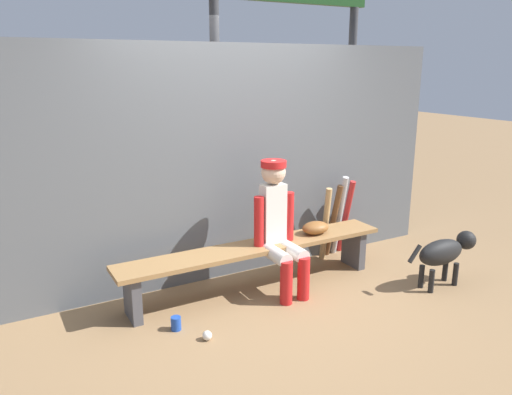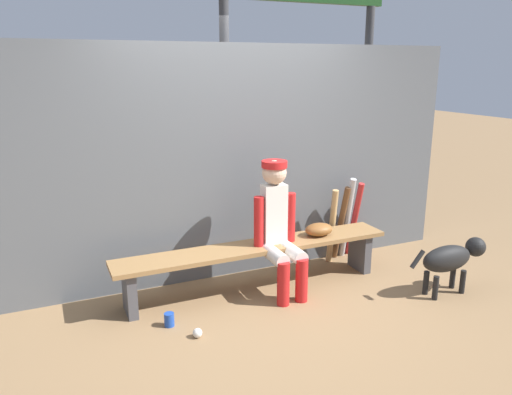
{
  "view_description": "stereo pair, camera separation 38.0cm",
  "coord_description": "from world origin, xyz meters",
  "px_view_note": "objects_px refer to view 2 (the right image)",
  "views": [
    {
      "loc": [
        -2.07,
        -3.71,
        2.03
      ],
      "look_at": [
        0.0,
        0.0,
        0.88
      ],
      "focal_mm": 34.88,
      "sensor_mm": 36.0,
      "label": 1
    },
    {
      "loc": [
        -1.73,
        -3.88,
        2.03
      ],
      "look_at": [
        0.0,
        0.0,
        0.88
      ],
      "focal_mm": 34.88,
      "sensor_mm": 36.0,
      "label": 2
    }
  ],
  "objects_px": {
    "bat_aluminum_silver": "(347,218)",
    "baseball": "(197,333)",
    "cup_on_bench": "(283,234)",
    "dog": "(452,258)",
    "cup_on_ground": "(169,320)",
    "dugout_bench": "(256,255)",
    "bat_wood_tan": "(332,226)",
    "bat_aluminum_red": "(354,219)",
    "bat_wood_dark": "(341,223)",
    "player_seated": "(279,224)",
    "baseball_glove": "(319,229)"
  },
  "relations": [
    {
      "from": "player_seated",
      "to": "bat_wood_dark",
      "type": "bearing_deg",
      "value": 23.55
    },
    {
      "from": "dugout_bench",
      "to": "baseball",
      "type": "xyz_separation_m",
      "value": [
        -0.76,
        -0.59,
        -0.3
      ]
    },
    {
      "from": "bat_wood_dark",
      "to": "cup_on_ground",
      "type": "distance_m",
      "value": 2.15
    },
    {
      "from": "baseball_glove",
      "to": "bat_aluminum_red",
      "type": "height_order",
      "value": "bat_aluminum_red"
    },
    {
      "from": "bat_aluminum_red",
      "to": "cup_on_bench",
      "type": "bearing_deg",
      "value": -163.61
    },
    {
      "from": "baseball_glove",
      "to": "bat_aluminum_silver",
      "type": "relative_size",
      "value": 0.31
    },
    {
      "from": "baseball_glove",
      "to": "bat_aluminum_red",
      "type": "distance_m",
      "value": 0.73
    },
    {
      "from": "bat_aluminum_silver",
      "to": "baseball",
      "type": "relative_size",
      "value": 12.32
    },
    {
      "from": "player_seated",
      "to": "baseball_glove",
      "type": "xyz_separation_m",
      "value": [
        0.48,
        0.1,
        -0.15
      ]
    },
    {
      "from": "bat_wood_dark",
      "to": "baseball_glove",
      "type": "bearing_deg",
      "value": -146.18
    },
    {
      "from": "bat_aluminum_red",
      "to": "cup_on_bench",
      "type": "xyz_separation_m",
      "value": [
        -1.02,
        -0.3,
        0.07
      ]
    },
    {
      "from": "baseball",
      "to": "dog",
      "type": "xyz_separation_m",
      "value": [
        2.34,
        -0.19,
        0.3
      ]
    },
    {
      "from": "bat_aluminum_silver",
      "to": "cup_on_bench",
      "type": "height_order",
      "value": "bat_aluminum_silver"
    },
    {
      "from": "player_seated",
      "to": "bat_aluminum_red",
      "type": "bearing_deg",
      "value": 21.09
    },
    {
      "from": "dugout_bench",
      "to": "bat_aluminum_red",
      "type": "relative_size",
      "value": 3.1
    },
    {
      "from": "baseball_glove",
      "to": "cup_on_bench",
      "type": "bearing_deg",
      "value": 175.28
    },
    {
      "from": "baseball_glove",
      "to": "dog",
      "type": "relative_size",
      "value": 0.33
    },
    {
      "from": "player_seated",
      "to": "bat_wood_tan",
      "type": "bearing_deg",
      "value": 24.21
    },
    {
      "from": "dugout_bench",
      "to": "bat_wood_tan",
      "type": "bearing_deg",
      "value": 14.59
    },
    {
      "from": "cup_on_bench",
      "to": "dog",
      "type": "bearing_deg",
      "value": -32.13
    },
    {
      "from": "player_seated",
      "to": "cup_on_bench",
      "type": "xyz_separation_m",
      "value": [
        0.11,
        0.14,
        -0.16
      ]
    },
    {
      "from": "player_seated",
      "to": "bat_wood_tan",
      "type": "relative_size",
      "value": 1.49
    },
    {
      "from": "dog",
      "to": "baseball",
      "type": "bearing_deg",
      "value": 175.42
    },
    {
      "from": "bat_aluminum_silver",
      "to": "bat_wood_dark",
      "type": "bearing_deg",
      "value": 176.08
    },
    {
      "from": "bat_aluminum_red",
      "to": "cup_on_ground",
      "type": "height_order",
      "value": "bat_aluminum_red"
    },
    {
      "from": "player_seated",
      "to": "dog",
      "type": "distance_m",
      "value": 1.59
    },
    {
      "from": "cup_on_ground",
      "to": "cup_on_bench",
      "type": "relative_size",
      "value": 1.0
    },
    {
      "from": "player_seated",
      "to": "cup_on_bench",
      "type": "height_order",
      "value": "player_seated"
    },
    {
      "from": "baseball_glove",
      "to": "bat_wood_tan",
      "type": "relative_size",
      "value": 0.35
    },
    {
      "from": "dog",
      "to": "dugout_bench",
      "type": "bearing_deg",
      "value": 153.69
    },
    {
      "from": "player_seated",
      "to": "bat_aluminum_silver",
      "type": "height_order",
      "value": "player_seated"
    },
    {
      "from": "bat_aluminum_silver",
      "to": "player_seated",
      "type": "bearing_deg",
      "value": -158.26
    },
    {
      "from": "bat_aluminum_red",
      "to": "dog",
      "type": "bearing_deg",
      "value": -75.97
    },
    {
      "from": "player_seated",
      "to": "bat_wood_tan",
      "type": "distance_m",
      "value": 0.91
    },
    {
      "from": "bat_aluminum_red",
      "to": "dog",
      "type": "height_order",
      "value": "bat_aluminum_red"
    },
    {
      "from": "bat_wood_dark",
      "to": "dog",
      "type": "distance_m",
      "value": 1.18
    },
    {
      "from": "dugout_bench",
      "to": "player_seated",
      "type": "bearing_deg",
      "value": -30.28
    },
    {
      "from": "baseball",
      "to": "cup_on_bench",
      "type": "relative_size",
      "value": 0.67
    },
    {
      "from": "baseball",
      "to": "bat_wood_tan",
      "type": "bearing_deg",
      "value": 26.13
    },
    {
      "from": "bat_aluminum_silver",
      "to": "cup_on_bench",
      "type": "xyz_separation_m",
      "value": [
        -0.9,
        -0.27,
        0.04
      ]
    },
    {
      "from": "baseball_glove",
      "to": "cup_on_ground",
      "type": "distance_m",
      "value": 1.66
    },
    {
      "from": "bat_wood_dark",
      "to": "bat_aluminum_silver",
      "type": "xyz_separation_m",
      "value": [
        0.07,
        -0.01,
        0.04
      ]
    },
    {
      "from": "bat_aluminum_silver",
      "to": "baseball",
      "type": "height_order",
      "value": "bat_aluminum_silver"
    },
    {
      "from": "player_seated",
      "to": "bat_wood_dark",
      "type": "relative_size",
      "value": 1.47
    },
    {
      "from": "bat_wood_tan",
      "to": "bat_aluminum_silver",
      "type": "distance_m",
      "value": 0.22
    },
    {
      "from": "baseball",
      "to": "dog",
      "type": "height_order",
      "value": "dog"
    },
    {
      "from": "dugout_bench",
      "to": "bat_wood_dark",
      "type": "distance_m",
      "value": 1.16
    },
    {
      "from": "dog",
      "to": "cup_on_bench",
      "type": "bearing_deg",
      "value": 147.87
    },
    {
      "from": "cup_on_bench",
      "to": "bat_wood_dark",
      "type": "bearing_deg",
      "value": 18.24
    },
    {
      "from": "dog",
      "to": "bat_wood_tan",
      "type": "bearing_deg",
      "value": 120.4
    }
  ]
}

